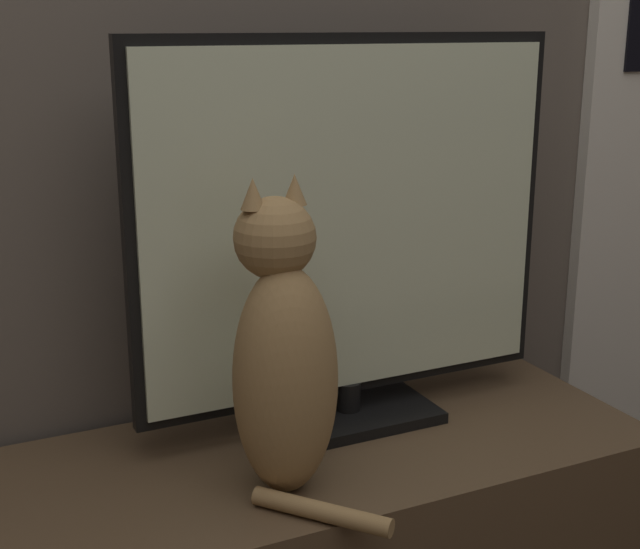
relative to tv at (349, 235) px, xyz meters
name	(u,v)px	position (x,y,z in m)	size (l,w,h in m)	color
tv	(349,235)	(0.00, 0.00, 0.00)	(0.77, 0.19, 0.68)	black
cat	(283,359)	(-0.20, -0.18, -0.13)	(0.18, 0.29, 0.48)	#997547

